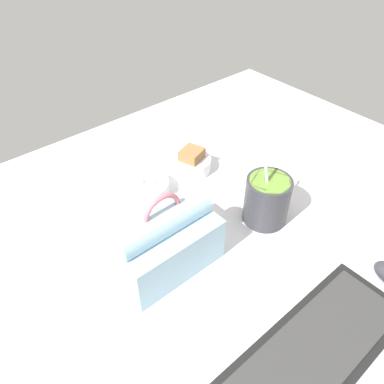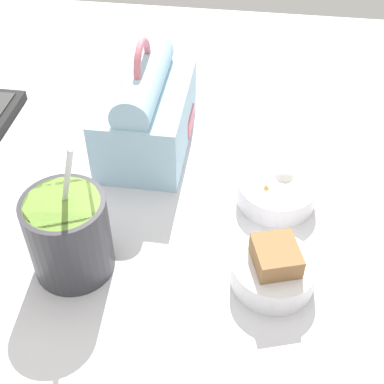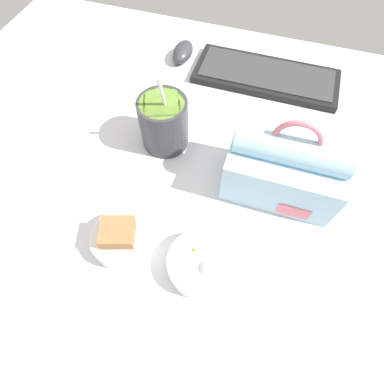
# 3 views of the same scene
# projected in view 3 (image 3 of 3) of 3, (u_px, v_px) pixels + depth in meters

# --- Properties ---
(desk_surface) EXTENTS (1.40, 1.10, 0.02)m
(desk_surface) POSITION_uv_depth(u_px,v_px,m) (189.00, 179.00, 0.64)
(desk_surface) COLOR silver
(desk_surface) RESTS_ON ground
(keyboard) EXTENTS (0.37, 0.15, 0.02)m
(keyboard) POSITION_uv_depth(u_px,v_px,m) (266.00, 76.00, 0.78)
(keyboard) COLOR black
(keyboard) RESTS_ON desk_surface
(lunch_bag) EXTENTS (0.21, 0.13, 0.19)m
(lunch_bag) POSITION_uv_depth(u_px,v_px,m) (284.00, 168.00, 0.56)
(lunch_bag) COLOR #9EC6DB
(lunch_bag) RESTS_ON desk_surface
(soup_cup) EXTENTS (0.10, 0.10, 0.19)m
(soup_cup) POSITION_uv_depth(u_px,v_px,m) (164.00, 122.00, 0.63)
(soup_cup) COLOR #333338
(soup_cup) RESTS_ON desk_surface
(bento_bowl_sandwich) EXTENTS (0.11, 0.11, 0.07)m
(bento_bowl_sandwich) POSITION_uv_depth(u_px,v_px,m) (121.00, 238.00, 0.54)
(bento_bowl_sandwich) COLOR silver
(bento_bowl_sandwich) RESTS_ON desk_surface
(bento_bowl_snacks) EXTENTS (0.11, 0.11, 0.05)m
(bento_bowl_snacks) POSITION_uv_depth(u_px,v_px,m) (200.00, 264.00, 0.52)
(bento_bowl_snacks) COLOR silver
(bento_bowl_snacks) RESTS_ON desk_surface
(computer_mouse) EXTENTS (0.05, 0.09, 0.04)m
(computer_mouse) POSITION_uv_depth(u_px,v_px,m) (183.00, 52.00, 0.81)
(computer_mouse) COLOR #333338
(computer_mouse) RESTS_ON desk_surface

